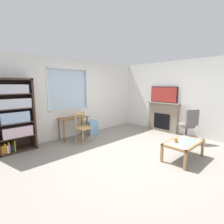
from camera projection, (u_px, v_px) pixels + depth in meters
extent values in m
cube|color=gray|center=(130.00, 154.00, 4.21)|extent=(6.22, 5.78, 0.02)
cube|color=white|center=(78.00, 121.00, 5.85)|extent=(5.22, 0.12, 0.90)
cube|color=white|center=(76.00, 64.00, 5.54)|extent=(5.22, 0.12, 0.31)
cube|color=white|center=(17.00, 90.00, 4.43)|extent=(1.56, 0.12, 1.33)
cube|color=white|center=(109.00, 89.00, 6.68)|extent=(2.26, 0.12, 1.33)
cube|color=silver|center=(67.00, 89.00, 5.44)|extent=(1.40, 0.02, 1.33)
cube|color=white|center=(69.00, 109.00, 5.49)|extent=(1.46, 0.06, 0.03)
cube|color=white|center=(68.00, 69.00, 5.29)|extent=(1.46, 0.06, 0.03)
cube|color=white|center=(47.00, 90.00, 4.91)|extent=(0.03, 0.06, 1.33)
cube|color=white|center=(86.00, 89.00, 5.86)|extent=(0.03, 0.06, 1.33)
cube|color=white|center=(181.00, 98.00, 5.82)|extent=(0.12, 4.98, 2.54)
cube|color=#38281E|center=(32.00, 114.00, 4.52)|extent=(0.05, 0.38, 1.88)
cube|color=#38281E|center=(11.00, 79.00, 4.09)|extent=(0.90, 0.38, 0.05)
cube|color=#38281E|center=(18.00, 150.00, 4.38)|extent=(0.90, 0.38, 0.05)
cube|color=#38281E|center=(13.00, 115.00, 4.36)|extent=(0.90, 0.02, 1.88)
cube|color=#38281E|center=(17.00, 137.00, 4.32)|extent=(0.85, 0.36, 0.02)
cube|color=#38281E|center=(15.00, 123.00, 4.26)|extent=(0.85, 0.36, 0.02)
cube|color=#38281E|center=(14.00, 109.00, 4.20)|extent=(0.85, 0.36, 0.02)
cube|color=#38281E|center=(13.00, 94.00, 4.15)|extent=(0.85, 0.36, 0.02)
cube|color=beige|center=(17.00, 131.00, 4.30)|extent=(0.69, 0.33, 0.26)
cube|color=#9EBCDB|center=(15.00, 117.00, 4.22)|extent=(0.66, 0.29, 0.27)
cube|color=silver|center=(14.00, 103.00, 4.17)|extent=(0.76, 0.31, 0.24)
cube|color=silver|center=(13.00, 89.00, 4.13)|extent=(0.65, 0.32, 0.22)
cube|color=orange|center=(1.00, 149.00, 4.09)|extent=(0.03, 0.26, 0.20)
cube|color=orange|center=(3.00, 149.00, 4.12)|extent=(0.03, 0.27, 0.21)
cube|color=orange|center=(4.00, 148.00, 4.14)|extent=(0.03, 0.25, 0.25)
cube|color=white|center=(7.00, 148.00, 4.17)|extent=(0.04, 0.29, 0.18)
cube|color=yellow|center=(8.00, 146.00, 4.19)|extent=(0.02, 0.28, 0.27)
cube|color=purple|center=(10.00, 148.00, 4.22)|extent=(0.03, 0.23, 0.18)
cube|color=black|center=(11.00, 146.00, 4.24)|extent=(0.02, 0.30, 0.26)
cube|color=#286BB2|center=(13.00, 147.00, 4.26)|extent=(0.02, 0.21, 0.18)
cube|color=yellow|center=(14.00, 145.00, 4.28)|extent=(0.02, 0.29, 0.27)
cube|color=brown|center=(73.00, 118.00, 5.29)|extent=(0.94, 0.42, 0.03)
cylinder|color=brown|center=(64.00, 132.00, 4.95)|extent=(0.04, 0.04, 0.67)
cylinder|color=brown|center=(87.00, 127.00, 5.52)|extent=(0.04, 0.04, 0.67)
cylinder|color=brown|center=(59.00, 130.00, 5.18)|extent=(0.04, 0.04, 0.67)
cylinder|color=brown|center=(82.00, 125.00, 5.75)|extent=(0.04, 0.04, 0.67)
cube|color=tan|center=(84.00, 128.00, 4.95)|extent=(0.46, 0.45, 0.04)
cylinder|color=tan|center=(83.00, 138.00, 4.75)|extent=(0.04, 0.04, 0.43)
cylinder|color=tan|center=(92.00, 135.00, 5.01)|extent=(0.04, 0.04, 0.43)
cylinder|color=tan|center=(76.00, 136.00, 4.96)|extent=(0.04, 0.04, 0.43)
cylinder|color=tan|center=(85.00, 133.00, 5.21)|extent=(0.04, 0.04, 0.43)
cylinder|color=tan|center=(75.00, 121.00, 4.88)|extent=(0.04, 0.04, 0.45)
cylinder|color=tan|center=(84.00, 119.00, 5.14)|extent=(0.04, 0.04, 0.45)
cube|color=tan|center=(80.00, 113.00, 4.98)|extent=(0.36, 0.08, 0.06)
cylinder|color=tan|center=(77.00, 121.00, 4.94)|extent=(0.02, 0.02, 0.35)
cylinder|color=tan|center=(80.00, 121.00, 5.02)|extent=(0.02, 0.02, 0.35)
cylinder|color=tan|center=(83.00, 120.00, 5.10)|extent=(0.02, 0.02, 0.35)
cube|color=#72ADDB|center=(91.00, 127.00, 5.89)|extent=(0.35, 0.40, 0.47)
cube|color=gray|center=(163.00, 117.00, 6.23)|extent=(0.18, 1.14, 1.03)
cube|color=black|center=(162.00, 121.00, 6.19)|extent=(0.03, 0.63, 0.57)
cube|color=gray|center=(164.00, 103.00, 6.13)|extent=(0.26, 1.24, 0.04)
cube|color=black|center=(164.00, 95.00, 6.08)|extent=(0.05, 1.03, 0.58)
cube|color=#B2332D|center=(164.00, 95.00, 6.06)|extent=(0.01, 0.98, 0.53)
cylinder|color=slate|center=(187.00, 125.00, 5.16)|extent=(0.48, 0.48, 0.09)
cube|color=slate|center=(192.00, 118.00, 4.90)|extent=(0.38, 0.28, 0.48)
cylinder|color=#38383D|center=(186.00, 133.00, 5.20)|extent=(0.06, 0.06, 0.42)
cube|color=#38383D|center=(182.00, 139.00, 5.20)|extent=(0.26, 0.18, 0.03)
cylinder|color=#38383D|center=(178.00, 140.00, 5.18)|extent=(0.05, 0.05, 0.05)
cube|color=#38383D|center=(187.00, 141.00, 5.09)|extent=(0.24, 0.21, 0.03)
cylinder|color=#38383D|center=(189.00, 142.00, 4.96)|extent=(0.05, 0.05, 0.05)
cube|color=#38383D|center=(191.00, 140.00, 5.17)|extent=(0.14, 0.27, 0.03)
cylinder|color=#38383D|center=(196.00, 141.00, 5.11)|extent=(0.05, 0.05, 0.05)
cube|color=#38383D|center=(187.00, 138.00, 5.33)|extent=(0.28, 0.05, 0.03)
cylinder|color=#38383D|center=(189.00, 137.00, 5.43)|extent=(0.05, 0.05, 0.05)
cube|color=#38383D|center=(182.00, 138.00, 5.35)|extent=(0.11, 0.28, 0.03)
cylinder|color=#38383D|center=(178.00, 137.00, 5.47)|extent=(0.05, 0.05, 0.05)
cube|color=#8C9E99|center=(184.00, 142.00, 3.85)|extent=(0.93, 0.47, 0.02)
cube|color=#A37547|center=(195.00, 146.00, 3.67)|extent=(1.03, 0.05, 0.05)
cube|color=#A37547|center=(173.00, 140.00, 4.04)|extent=(1.03, 0.05, 0.05)
cube|color=#A37547|center=(173.00, 148.00, 3.52)|extent=(0.05, 0.57, 0.05)
cube|color=#A37547|center=(192.00, 138.00, 4.19)|extent=(0.05, 0.57, 0.05)
cube|color=#A37547|center=(185.00, 161.00, 3.36)|extent=(0.05, 0.05, 0.37)
cube|color=#A37547|center=(202.00, 149.00, 4.03)|extent=(0.05, 0.05, 0.37)
cube|color=#A37547|center=(162.00, 154.00, 3.74)|extent=(0.05, 0.05, 0.37)
cube|color=#A37547|center=(181.00, 143.00, 4.40)|extent=(0.05, 0.05, 0.37)
cylinder|color=orange|center=(176.00, 140.00, 3.80)|extent=(0.07, 0.07, 0.09)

